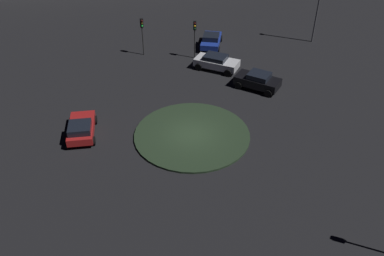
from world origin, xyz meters
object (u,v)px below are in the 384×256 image
car_blue (211,40)px  car_black (258,80)px  car_red (81,128)px  traffic_light_north (195,32)px  car_white (216,62)px  traffic_light_northwest (142,29)px

car_blue → car_black: bearing=-148.4°
car_red → traffic_light_north: size_ratio=1.08×
car_white → traffic_light_northwest: size_ratio=1.17×
car_black → traffic_light_north: 8.70m
car_blue → traffic_light_northwest: (-6.69, -3.29, 2.05)m
car_black → car_white: bearing=163.3°
car_blue → traffic_light_northwest: traffic_light_northwest is taller
car_white → car_blue: car_white is taller
car_black → car_red: 16.05m
car_blue → traffic_light_north: size_ratio=1.06×
car_black → traffic_light_northwest: 13.22m
car_blue → traffic_light_north: bearing=156.5°
car_blue → car_red: bearing=156.3°
car_black → car_red: car_black is taller
car_black → traffic_light_northwest: size_ratio=1.12×
car_white → traffic_light_northwest: (-7.91, 2.00, 2.00)m
car_red → traffic_light_north: bearing=-40.8°
car_red → traffic_light_northwest: bearing=-21.3°
car_white → car_blue: 5.42m
car_black → car_white: car_black is taller
car_black → car_white: 5.15m
car_red → car_white: bearing=-52.7°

